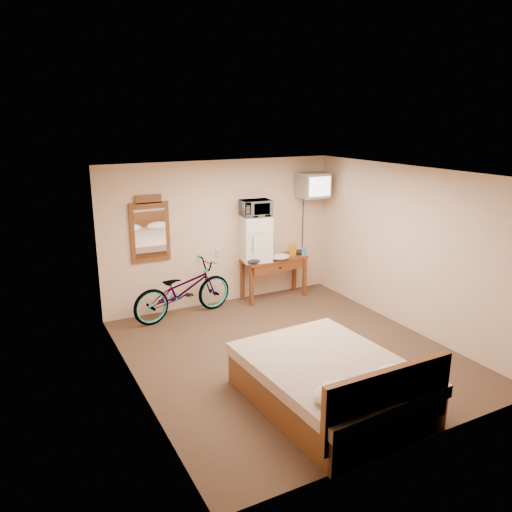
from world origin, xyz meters
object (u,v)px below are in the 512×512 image
desk (275,266)px  wall_mirror (150,230)px  blue_cup (304,251)px  bicycle (183,290)px  crt_television (313,185)px  bed (333,383)px  mini_fridge (256,238)px  microwave (256,208)px

desk → wall_mirror: size_ratio=1.12×
blue_cup → bicycle: size_ratio=0.09×
blue_cup → crt_television: (0.21, 0.08, 1.18)m
blue_cup → bed: bearing=-117.6°
mini_fridge → bed: 3.63m
mini_fridge → microwave: bearing=56.3°
blue_cup → crt_television: crt_television is taller
desk → crt_television: size_ratio=2.02×
desk → bicycle: size_ratio=0.69×
blue_cup → bicycle: bicycle is taller
microwave → crt_television: size_ratio=0.84×
microwave → blue_cup: (0.92, -0.13, -0.86)m
bed → microwave: bearing=76.7°
desk → microwave: microwave is taller
mini_fridge → desk: bearing=-9.5°
blue_cup → bed: blue_cup is taller
blue_cup → bed: size_ratio=0.07×
microwave → wall_mirror: size_ratio=0.46×
mini_fridge → crt_television: (1.14, -0.04, 0.86)m
crt_television → wall_mirror: size_ratio=0.56×
desk → blue_cup: 0.61m
blue_cup → crt_television: bearing=21.7°
bed → wall_mirror: bearing=105.3°
mini_fridge → bed: (-0.81, -3.44, -0.85)m
desk → bed: size_ratio=0.57×
crt_television → bicycle: size_ratio=0.34×
microwave → bicycle: 1.86m
desk → wall_mirror: bearing=172.9°
microwave → blue_cup: size_ratio=3.29×
blue_cup → bicycle: 2.35m
bed → blue_cup: bearing=62.4°
microwave → mini_fridge: bearing=-117.9°
microwave → wall_mirror: 1.83m
microwave → desk: bearing=-3.7°
crt_television → microwave: bearing=177.8°
wall_mirror → microwave: bearing=-6.6°
blue_cup → wall_mirror: (-2.73, 0.34, 0.62)m
microwave → crt_television: bearing=3.6°
mini_fridge → microwave: size_ratio=1.57×
blue_cup → microwave: bearing=172.1°
mini_fridge → wall_mirror: bearing=173.4°
desk → mini_fridge: mini_fridge is taller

